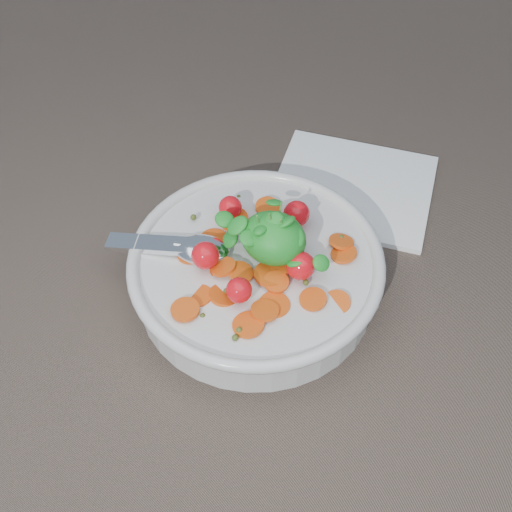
% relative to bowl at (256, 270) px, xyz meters
% --- Properties ---
extents(ground, '(6.00, 6.00, 0.00)m').
position_rel_bowl_xyz_m(ground, '(-0.00, -0.03, -0.03)').
color(ground, brown).
rests_on(ground, ground).
extents(bowl, '(0.27, 0.25, 0.11)m').
position_rel_bowl_xyz_m(bowl, '(0.00, 0.00, 0.00)').
color(bowl, silver).
rests_on(bowl, ground).
extents(napkin, '(0.20, 0.18, 0.01)m').
position_rel_bowl_xyz_m(napkin, '(0.03, 0.18, -0.03)').
color(napkin, white).
rests_on(napkin, ground).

